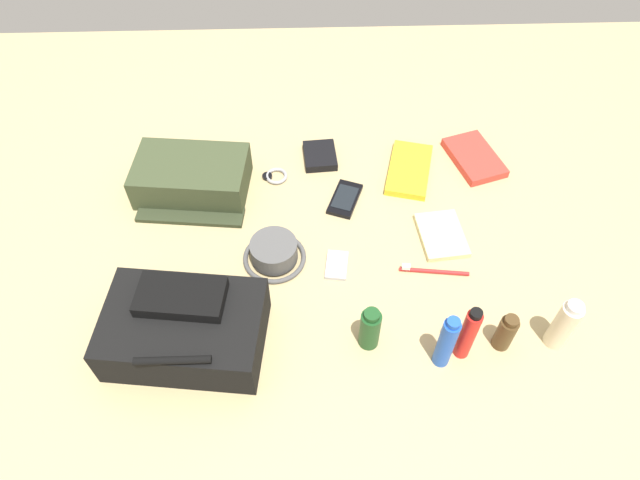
# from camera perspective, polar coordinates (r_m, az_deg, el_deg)

# --- Properties ---
(ground_plane) EXTENTS (2.64, 2.02, 0.02)m
(ground_plane) POSITION_cam_1_polar(r_m,az_deg,el_deg) (1.46, 0.00, -1.25)
(ground_plane) COLOR tan
(ground_plane) RESTS_ON ground
(backpack) EXTENTS (0.36, 0.26, 0.14)m
(backpack) POSITION_cam_1_polar(r_m,az_deg,el_deg) (1.30, -13.29, -8.46)
(backpack) COLOR black
(backpack) RESTS_ON ground_plane
(toiletry_pouch) EXTENTS (0.31, 0.25, 0.10)m
(toiletry_pouch) POSITION_cam_1_polar(r_m,az_deg,el_deg) (1.59, -12.61, 6.06)
(toiletry_pouch) COLOR #384228
(toiletry_pouch) RESTS_ON ground_plane
(bucket_hat) EXTENTS (0.16, 0.16, 0.06)m
(bucket_hat) POSITION_cam_1_polar(r_m,az_deg,el_deg) (1.42, -4.58, -1.27)
(bucket_hat) COLOR #505050
(bucket_hat) RESTS_ON ground_plane
(lotion_bottle) EXTENTS (0.05, 0.05, 0.15)m
(lotion_bottle) POSITION_cam_1_polar(r_m,az_deg,el_deg) (1.36, 23.03, -7.75)
(lotion_bottle) COLOR beige
(lotion_bottle) RESTS_ON ground_plane
(cologne_bottle) EXTENTS (0.04, 0.04, 0.11)m
(cologne_bottle) POSITION_cam_1_polar(r_m,az_deg,el_deg) (1.33, 17.94, -8.72)
(cologne_bottle) COLOR #473319
(cologne_bottle) RESTS_ON ground_plane
(sunscreen_spray) EXTENTS (0.03, 0.03, 0.17)m
(sunscreen_spray) POSITION_cam_1_polar(r_m,az_deg,el_deg) (1.27, 14.47, -9.00)
(sunscreen_spray) COLOR red
(sunscreen_spray) RESTS_ON ground_plane
(deodorant_spray) EXTENTS (0.04, 0.04, 0.17)m
(deodorant_spray) POSITION_cam_1_polar(r_m,az_deg,el_deg) (1.25, 12.44, -9.89)
(deodorant_spray) COLOR blue
(deodorant_spray) RESTS_ON ground_plane
(shampoo_bottle) EXTENTS (0.05, 0.05, 0.12)m
(shampoo_bottle) POSITION_cam_1_polar(r_m,az_deg,el_deg) (1.27, 4.98, -8.76)
(shampoo_bottle) COLOR #19471E
(shampoo_bottle) RESTS_ON ground_plane
(paperback_novel) EXTENTS (0.17, 0.21, 0.02)m
(paperback_novel) POSITION_cam_1_polar(r_m,az_deg,el_deg) (1.72, 15.05, 7.87)
(paperback_novel) COLOR red
(paperback_novel) RESTS_ON ground_plane
(travel_guidebook) EXTENTS (0.16, 0.23, 0.02)m
(travel_guidebook) POSITION_cam_1_polar(r_m,az_deg,el_deg) (1.65, 8.84, 6.89)
(travel_guidebook) COLOR yellow
(travel_guidebook) RESTS_ON ground_plane
(cell_phone) EXTENTS (0.11, 0.14, 0.01)m
(cell_phone) POSITION_cam_1_polar(r_m,az_deg,el_deg) (1.56, 2.49, 4.10)
(cell_phone) COLOR black
(cell_phone) RESTS_ON ground_plane
(media_player) EXTENTS (0.06, 0.09, 0.01)m
(media_player) POSITION_cam_1_polar(r_m,az_deg,el_deg) (1.42, 1.66, -2.49)
(media_player) COLOR #B7B7BC
(media_player) RESTS_ON ground_plane
(wristwatch) EXTENTS (0.07, 0.06, 0.01)m
(wristwatch) POSITION_cam_1_polar(r_m,az_deg,el_deg) (1.62, -4.47, 6.35)
(wristwatch) COLOR #99999E
(wristwatch) RESTS_ON ground_plane
(toothbrush) EXTENTS (0.17, 0.03, 0.02)m
(toothbrush) POSITION_cam_1_polar(r_m,az_deg,el_deg) (1.43, 10.87, -3.01)
(toothbrush) COLOR red
(toothbrush) RESTS_ON ground_plane
(wallet) EXTENTS (0.10, 0.12, 0.02)m
(wallet) POSITION_cam_1_polar(r_m,az_deg,el_deg) (1.67, 0.00, 8.36)
(wallet) COLOR black
(wallet) RESTS_ON ground_plane
(notepad) EXTENTS (0.13, 0.16, 0.02)m
(notepad) POSITION_cam_1_polar(r_m,az_deg,el_deg) (1.51, 11.97, 0.47)
(notepad) COLOR beige
(notepad) RESTS_ON ground_plane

